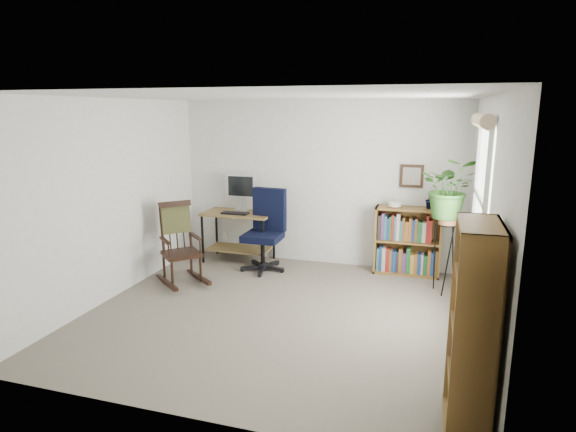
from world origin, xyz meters
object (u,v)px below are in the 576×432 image
(rocking_chair, at_px, (181,243))
(tall_bookshelf, at_px, (472,330))
(desk, at_px, (239,237))
(low_bookshelf, at_px, (408,241))
(office_chair, at_px, (263,230))

(rocking_chair, bearing_deg, tall_bookshelf, -77.28)
(desk, xyz_separation_m, low_bookshelf, (2.49, 0.12, 0.10))
(tall_bookshelf, bearing_deg, office_chair, 131.91)
(tall_bookshelf, bearing_deg, desk, 133.95)
(rocking_chair, xyz_separation_m, low_bookshelf, (2.84, 1.23, -0.07))
(tall_bookshelf, bearing_deg, low_bookshelf, 100.37)
(low_bookshelf, bearing_deg, office_chair, -167.36)
(rocking_chair, bearing_deg, low_bookshelf, -22.50)
(desk, bearing_deg, rocking_chair, -107.58)
(desk, height_order, rocking_chair, rocking_chair)
(office_chair, height_order, rocking_chair, office_chair)
(office_chair, distance_m, low_bookshelf, 2.04)
(desk, relative_size, low_bookshelf, 1.10)
(desk, bearing_deg, low_bookshelf, 2.76)
(rocking_chair, relative_size, tall_bookshelf, 0.72)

